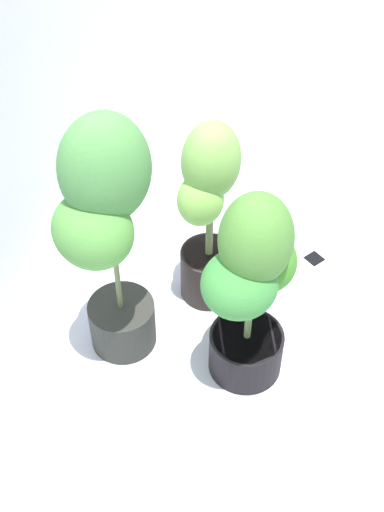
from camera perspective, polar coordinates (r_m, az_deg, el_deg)
name	(u,v)px	position (r m, az deg, el deg)	size (l,w,h in m)	color
ground_plane	(238,306)	(2.64, 3.83, -4.11)	(8.00, 8.00, 0.00)	silver
potted_plant_front_left	(251,284)	(2.13, 4.93, -2.28)	(0.43, 0.33, 0.77)	black
potted_plant_center	(208,214)	(2.38, 1.35, 3.52)	(0.30, 0.25, 0.78)	black
potted_plant_back_left	(106,227)	(2.10, -7.13, 2.41)	(0.40, 0.36, 0.97)	#282924
hygrometer_box	(314,261)	(2.82, 10.06, -0.38)	(0.11, 0.11, 0.03)	white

